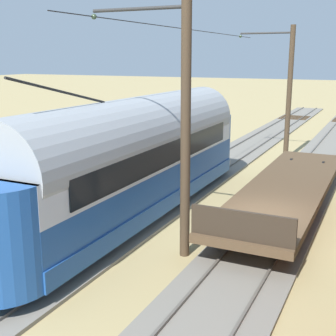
{
  "coord_description": "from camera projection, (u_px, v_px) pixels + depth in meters",
  "views": [
    {
      "loc": [
        -3.11,
        13.28,
        5.65
      ],
      "look_at": [
        4.11,
        -1.86,
        1.59
      ],
      "focal_mm": 49.16,
      "sensor_mm": 36.0,
      "label": 1
    }
  ],
  "objects": [
    {
      "name": "catenary_pole_foreground",
      "position": [
        288.0,
        91.0,
        25.15
      ],
      "size": [
        3.1,
        0.28,
        7.32
      ],
      "color": "#423323",
      "rests_on": "ground"
    },
    {
      "name": "overhead_wire_run",
      "position": [
        200.0,
        30.0,
        19.87
      ],
      "size": [
        2.89,
        18.29,
        0.18
      ],
      "color": "black",
      "rests_on": "ground"
    },
    {
      "name": "flatcar_adjacent",
      "position": [
        287.0,
        188.0,
        17.25
      ],
      "size": [
        2.8,
        12.56,
        1.6
      ],
      "color": "brown",
      "rests_on": "ground"
    },
    {
      "name": "vintage_streetcar",
      "position": [
        137.0,
        156.0,
        16.21
      ],
      "size": [
        2.65,
        15.6,
        5.05
      ],
      "color": "#1E4C93",
      "rests_on": "ground"
    },
    {
      "name": "catenary_pole_mid_near",
      "position": [
        183.0,
        125.0,
        12.61
      ],
      "size": [
        3.1,
        0.28,
        7.32
      ],
      "color": "#423323",
      "rests_on": "ground"
    },
    {
      "name": "track_adjacent_siding",
      "position": [
        264.0,
        239.0,
        14.54
      ],
      "size": [
        2.8,
        80.0,
        0.18
      ],
      "color": "slate",
      "rests_on": "ground"
    },
    {
      "name": "track_third_siding",
      "position": [
        134.0,
        217.0,
        16.51
      ],
      "size": [
        2.8,
        80.0,
        0.18
      ],
      "color": "slate",
      "rests_on": "ground"
    },
    {
      "name": "ground_plane",
      "position": [
        262.0,
        244.0,
        14.27
      ],
      "size": [
        220.0,
        220.0,
        0.0
      ],
      "primitive_type": "plane",
      "color": "tan"
    }
  ]
}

